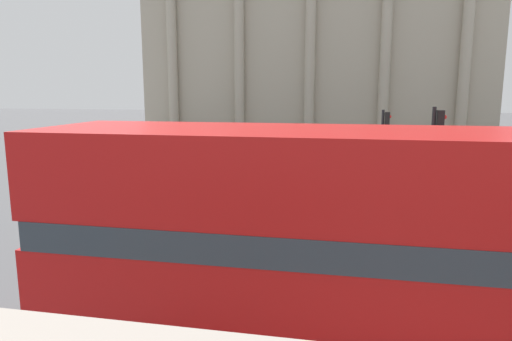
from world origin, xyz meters
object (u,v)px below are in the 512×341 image
Objects in this scene: car_silver at (347,188)px; traffic_light_near at (434,155)px; plaza_building_left at (316,31)px; traffic_light_mid at (384,139)px; pedestrian_black at (485,151)px; double_decker_bus at (383,245)px; pedestrian_olive at (264,148)px.

traffic_light_near is at bearing -55.75° from car_silver.
car_silver is (3.46, -29.06, -9.67)m from plaza_building_left.
traffic_light_near is 1.10× the size of traffic_light_mid.
traffic_light_mid is (-0.97, 6.49, -0.22)m from traffic_light_near.
traffic_light_mid is 2.23× the size of pedestrian_black.
traffic_light_near is at bearing 77.52° from double_decker_bus.
car_silver is (-0.51, 11.26, -1.53)m from double_decker_bus.
plaza_building_left is 18.87× the size of pedestrian_olive.
car_silver is 13.94m from pedestrian_black.
pedestrian_olive is at bearing 132.54° from traffic_light_mid.
traffic_light_near is at bearing -79.76° from plaza_building_left.
pedestrian_olive is 1.02× the size of pedestrian_black.
pedestrian_black is at bearing 52.63° from traffic_light_mid.
traffic_light_mid is 11.03m from pedestrian_black.
traffic_light_near is at bearing -81.50° from traffic_light_mid.
car_silver is 11.17m from pedestrian_olive.
traffic_light_near is 15.84m from pedestrian_olive.
double_decker_bus is at bearing -33.89° from pedestrian_olive.
traffic_light_near is at bearing -19.85° from pedestrian_olive.
traffic_light_near is 16.29m from pedestrian_black.
double_decker_bus is 21.94m from pedestrian_olive.
plaza_building_left reaches higher than pedestrian_olive.
plaza_building_left is 34.34m from traffic_light_near.
pedestrian_olive is at bearing -95.08° from plaza_building_left.
car_silver is at bearing 122.71° from traffic_light_near.
plaza_building_left reaches higher than traffic_light_mid.
double_decker_bus is 2.56× the size of car_silver.
car_silver is at bearing -120.08° from traffic_light_mid.
plaza_building_left reaches higher than traffic_light_near.
traffic_light_near is 2.39× the size of pedestrian_olive.
plaza_building_left is at bearing 98.33° from car_silver.
car_silver is at bearing 95.09° from double_decker_bus.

